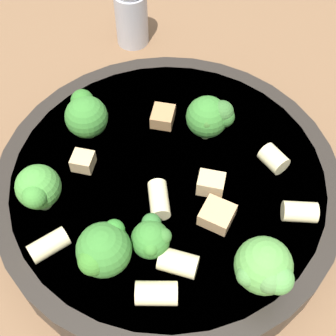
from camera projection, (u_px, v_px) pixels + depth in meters
name	position (u px, v px, depth m)	size (l,w,h in m)	color
ground_plane	(168.00, 199.00, 0.42)	(2.00, 2.00, 0.00)	brown
pasta_bowl	(168.00, 185.00, 0.40)	(0.29, 0.29, 0.04)	#28231E
broccoli_floret_0	(86.00, 115.00, 0.40)	(0.04, 0.04, 0.04)	#9EC175
broccoli_floret_1	(37.00, 189.00, 0.35)	(0.03, 0.04, 0.04)	#84AD60
broccoli_floret_2	(265.00, 269.00, 0.31)	(0.04, 0.04, 0.05)	#84AD60
broccoli_floret_3	(151.00, 238.00, 0.33)	(0.03, 0.03, 0.03)	#93B766
broccoli_floret_4	(103.00, 251.00, 0.32)	(0.04, 0.04, 0.04)	#84AD60
broccoli_floret_5	(210.00, 117.00, 0.39)	(0.04, 0.04, 0.04)	#93B766
rigatoni_0	(274.00, 159.00, 0.39)	(0.02, 0.02, 0.02)	beige
rigatoni_1	(156.00, 293.00, 0.32)	(0.02, 0.02, 0.03)	beige
rigatoni_2	(49.00, 245.00, 0.34)	(0.02, 0.02, 0.03)	beige
rigatoni_3	(178.00, 263.00, 0.33)	(0.02, 0.02, 0.03)	beige
rigatoni_4	(300.00, 212.00, 0.36)	(0.02, 0.02, 0.03)	beige
rigatoni_5	(159.00, 199.00, 0.36)	(0.02, 0.02, 0.03)	beige
chicken_chunk_0	(211.00, 184.00, 0.37)	(0.02, 0.02, 0.02)	tan
chicken_chunk_1	(217.00, 215.00, 0.36)	(0.02, 0.02, 0.01)	tan
chicken_chunk_2	(163.00, 116.00, 0.42)	(0.02, 0.02, 0.01)	#A87A4C
chicken_chunk_3	(83.00, 161.00, 0.39)	(0.02, 0.02, 0.01)	tan
pepper_shaker	(131.00, 8.00, 0.51)	(0.04, 0.04, 0.09)	#B2B2B7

